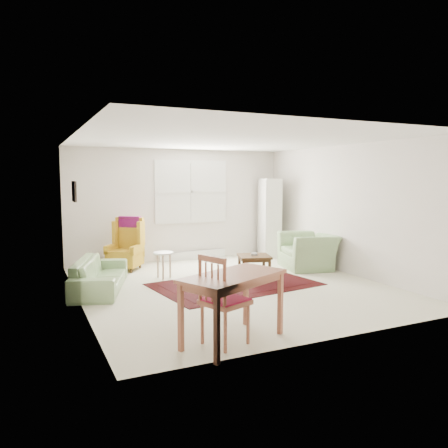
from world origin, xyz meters
name	(u,v)px	position (x,y,z in m)	size (l,w,h in m)	color
room	(227,213)	(0.02, 0.21, 1.26)	(5.04, 5.54, 2.51)	beige
rug	(235,284)	(0.10, 0.06, 0.01)	(2.73, 1.76, 0.03)	black
sofa	(100,269)	(-2.10, 0.68, 0.36)	(1.80, 0.70, 0.73)	#81A56E
armchair	(308,247)	(2.10, 0.70, 0.43)	(1.11, 0.97, 0.86)	#81A56E
wingback_chair	(125,244)	(-1.38, 2.10, 0.54)	(0.62, 0.66, 1.07)	#BF911D
coffee_table	(254,267)	(0.59, 0.26, 0.23)	(0.56, 0.56, 0.46)	#472D16
stool	(164,265)	(-0.88, 1.06, 0.25)	(0.37, 0.37, 0.50)	white
cabinet	(270,218)	(2.10, 2.24, 0.92)	(0.39, 0.74, 1.84)	white
desk	(233,308)	(-1.11, -2.34, 0.39)	(1.24, 0.62, 0.79)	#96563C
desk_chair	(225,299)	(-1.22, -2.35, 0.51)	(0.45, 0.45, 1.02)	#96563C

